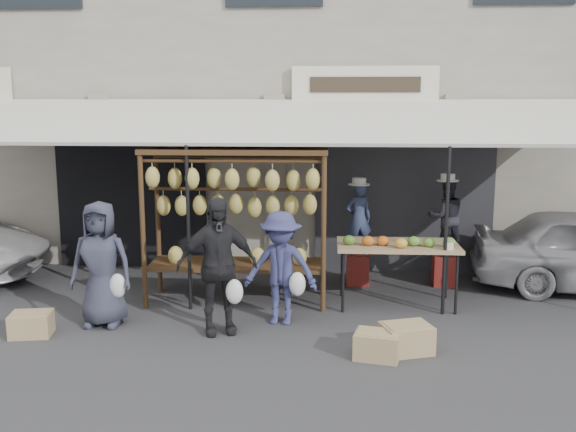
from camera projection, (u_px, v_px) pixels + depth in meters
name	position (u px, v px, depth m)	size (l,w,h in m)	color
ground_plane	(252.00, 340.00, 7.83)	(90.00, 90.00, 0.00)	#2D2D30
shophouse	(286.00, 65.00, 13.57)	(24.00, 6.15, 7.30)	#A29B8C
awning	(268.00, 122.00, 9.61)	(10.00, 2.35, 2.92)	silver
banana_rack	(236.00, 196.00, 9.05)	(2.60, 0.90, 2.24)	#4C2E18
produce_table	(398.00, 246.00, 9.01)	(1.70, 0.90, 1.04)	tan
vendor_left	(358.00, 219.00, 10.07)	(0.42, 0.27, 1.15)	navy
vendor_right	(446.00, 217.00, 10.00)	(0.59, 0.46, 1.21)	#22232A
customer_left	(101.00, 264.00, 8.23)	(0.80, 0.52, 1.63)	#303242
customer_mid	(217.00, 266.00, 7.96)	(1.01, 0.42, 1.73)	black
customer_right	(281.00, 268.00, 8.32)	(0.96, 0.55, 1.49)	navy
stool_left	(358.00, 269.00, 10.21)	(0.35, 0.35, 0.49)	maroon
stool_right	(444.00, 270.00, 10.15)	(0.35, 0.35, 0.49)	maroon
crate_near_a	(377.00, 345.00, 7.27)	(0.50, 0.38, 0.30)	tan
crate_near_b	(406.00, 338.00, 7.44)	(0.55, 0.42, 0.33)	tan
crate_far	(31.00, 324.00, 7.97)	(0.49, 0.37, 0.29)	tan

